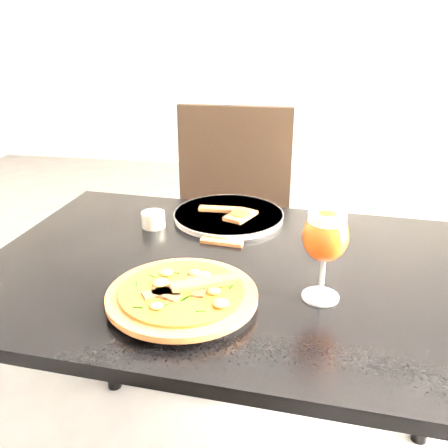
% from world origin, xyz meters
% --- Properties ---
extents(ground, '(6.00, 6.00, 0.00)m').
position_xyz_m(ground, '(0.00, 0.00, 0.00)').
color(ground, '#525255').
rests_on(ground, ground).
extents(dining_table, '(1.26, 0.89, 0.75)m').
position_xyz_m(dining_table, '(0.24, -0.34, 0.66)').
color(dining_table, black).
rests_on(dining_table, ground).
extents(chair_far, '(0.46, 0.46, 0.98)m').
position_xyz_m(chair_far, '(0.11, 0.34, 0.54)').
color(chair_far, black).
rests_on(chair_far, ground).
extents(plate_main, '(0.31, 0.31, 0.01)m').
position_xyz_m(plate_main, '(0.15, -0.50, 0.76)').
color(plate_main, silver).
rests_on(plate_main, dining_table).
extents(pizza, '(0.30, 0.30, 0.03)m').
position_xyz_m(pizza, '(0.14, -0.51, 0.77)').
color(pizza, brown).
rests_on(pizza, plate_main).
extents(plate_second, '(0.40, 0.40, 0.02)m').
position_xyz_m(plate_second, '(0.17, -0.05, 0.76)').
color(plate_second, silver).
rests_on(plate_second, dining_table).
extents(crust_scraps, '(0.17, 0.11, 0.01)m').
position_xyz_m(crust_scraps, '(0.18, -0.06, 0.77)').
color(crust_scraps, brown).
rests_on(crust_scraps, plate_second).
extents(loose_crust, '(0.11, 0.04, 0.01)m').
position_xyz_m(loose_crust, '(0.17, -0.22, 0.75)').
color(loose_crust, brown).
rests_on(loose_crust, dining_table).
extents(sauce_cup, '(0.06, 0.06, 0.04)m').
position_xyz_m(sauce_cup, '(-0.03, -0.14, 0.77)').
color(sauce_cup, beige).
rests_on(sauce_cup, dining_table).
extents(beer_glass, '(0.09, 0.09, 0.19)m').
position_xyz_m(beer_glass, '(0.42, -0.44, 0.89)').
color(beer_glass, silver).
rests_on(beer_glass, dining_table).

